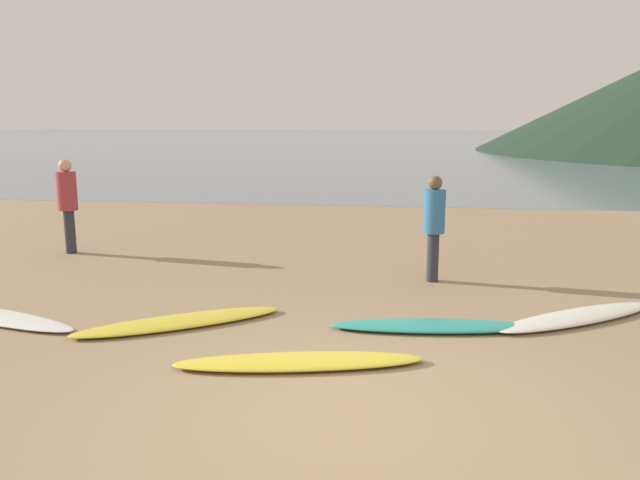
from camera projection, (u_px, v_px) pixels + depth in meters
name	position (u px, v px, depth m)	size (l,w,h in m)	color
ground_plane	(382.00, 230.00, 15.34)	(120.00, 120.00, 0.20)	#997C5B
ocean_water	(398.00, 141.00, 67.21)	(140.00, 100.00, 0.01)	slate
surfboard_3	(180.00, 322.00, 8.04)	(2.64, 0.57, 0.09)	yellow
surfboard_4	(299.00, 362.00, 6.72)	(2.65, 0.52, 0.10)	yellow
surfboard_5	(433.00, 326.00, 7.86)	(2.52, 0.52, 0.10)	teal
surfboard_6	(578.00, 317.00, 8.22)	(2.64, 0.53, 0.10)	silver
person_0	(434.00, 220.00, 10.00)	(0.34, 0.34, 1.68)	#2D2D38
person_2	(67.00, 198.00, 12.07)	(0.36, 0.36, 1.79)	#2D2D38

